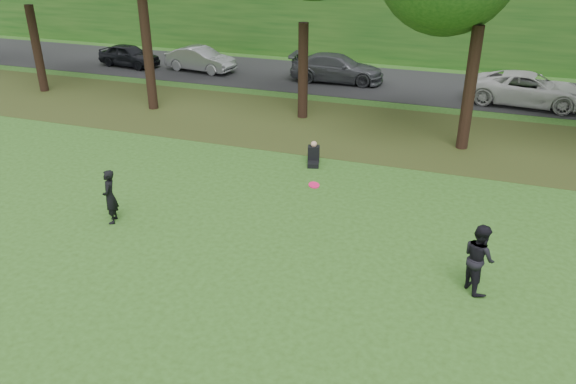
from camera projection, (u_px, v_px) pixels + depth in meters
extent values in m
plane|color=#2A4C17|center=(236.00, 314.00, 12.45)|extent=(120.00, 120.00, 0.00)
cube|color=#413717|center=(364.00, 131.00, 23.50)|extent=(60.00, 7.00, 0.01)
cube|color=black|center=(396.00, 84.00, 30.30)|extent=(70.00, 7.00, 0.02)
cube|color=#174614|center=(416.00, 20.00, 34.33)|extent=(70.00, 3.00, 5.00)
imported|color=black|center=(110.00, 197.00, 15.98)|extent=(0.60, 0.70, 1.61)
imported|color=black|center=(479.00, 258.00, 12.95)|extent=(1.00, 1.05, 1.72)
imported|color=black|center=(129.00, 55.00, 33.82)|extent=(4.03, 2.03, 1.32)
imported|color=gray|center=(201.00, 59.00, 32.70)|extent=(4.34, 2.01, 1.38)
imported|color=#484950|center=(337.00, 68.00, 30.48)|extent=(5.17, 2.32, 1.47)
imported|color=silver|center=(529.00, 89.00, 26.53)|extent=(5.62, 2.97, 1.51)
cylinder|color=#DC1253|center=(314.00, 185.00, 13.63)|extent=(0.30, 0.29, 0.10)
cube|color=black|center=(313.00, 164.00, 20.06)|extent=(0.53, 0.65, 0.16)
cube|color=black|center=(314.00, 153.00, 20.19)|extent=(0.50, 0.44, 0.56)
sphere|color=tan|center=(314.00, 144.00, 20.04)|extent=(0.22, 0.22, 0.22)
cylinder|color=black|center=(37.00, 49.00, 28.20)|extent=(0.44, 0.44, 4.28)
cylinder|color=black|center=(148.00, 54.00, 25.25)|extent=(0.44, 0.44, 5.08)
cylinder|color=black|center=(303.00, 71.00, 24.28)|extent=(0.44, 0.44, 4.12)
cylinder|color=black|center=(470.00, 89.00, 20.71)|extent=(0.44, 0.44, 4.62)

